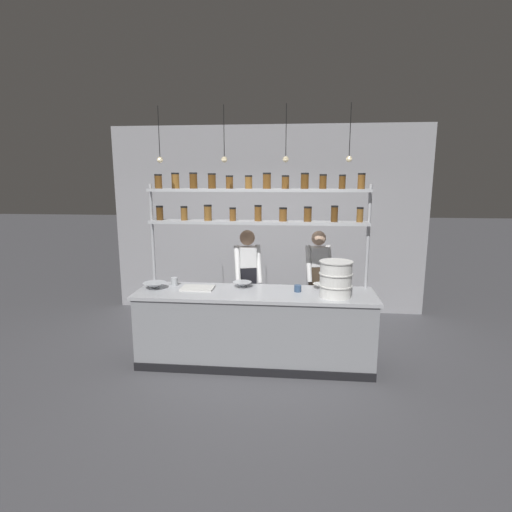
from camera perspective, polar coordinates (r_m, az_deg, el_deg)
ground_plane at (r=5.22m, az=-0.16°, el=-14.91°), size 40.00×40.00×0.00m
back_wall at (r=6.86m, az=1.64°, el=5.09°), size 5.31×0.12×3.15m
prep_counter at (r=5.03m, az=-0.17°, el=-10.20°), size 2.91×0.76×0.92m
spice_shelf_unit at (r=5.04m, az=0.06°, el=6.82°), size 2.80×0.28×2.35m
chef_left at (r=5.43m, az=-1.22°, el=-3.51°), size 0.41×0.34×1.61m
chef_center at (r=5.66m, az=8.79°, el=-3.27°), size 0.40×0.32×1.57m
container_stack at (r=4.74m, az=11.31°, el=-3.22°), size 0.39×0.39×0.42m
cutting_board at (r=5.06m, az=-8.33°, el=-4.55°), size 0.40×0.26×0.02m
prep_bowl_near_left at (r=5.10m, az=9.34°, el=-4.26°), size 0.21×0.21×0.06m
prep_bowl_center_front at (r=5.18m, az=-14.30°, el=-4.13°), size 0.29×0.29×0.08m
prep_bowl_center_back at (r=5.10m, az=-1.99°, el=-4.09°), size 0.24×0.24×0.07m
serving_cup_front at (r=4.91m, az=5.97°, el=-4.63°), size 0.09×0.09×0.08m
serving_cup_by_board at (r=5.27m, az=-11.59°, el=-3.58°), size 0.08×0.08×0.10m
pendant_light_row at (r=4.70m, az=-0.35°, el=14.01°), size 2.25×0.07×0.64m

